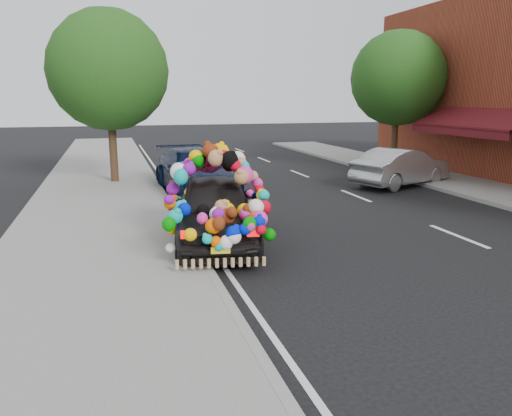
% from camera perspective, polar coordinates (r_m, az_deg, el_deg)
% --- Properties ---
extents(ground, '(100.00, 100.00, 0.00)m').
position_cam_1_polar(ground, '(10.49, 6.37, -4.73)').
color(ground, black).
rests_on(ground, ground).
extents(sidewalk, '(4.00, 60.00, 0.12)m').
position_cam_1_polar(sidewalk, '(9.72, -17.87, -6.30)').
color(sidewalk, gray).
rests_on(sidewalk, ground).
extents(kerb, '(0.15, 60.00, 0.13)m').
position_cam_1_polar(kerb, '(9.84, -6.41, -5.51)').
color(kerb, gray).
rests_on(kerb, ground).
extents(lane_markings, '(6.00, 50.00, 0.01)m').
position_cam_1_polar(lane_markings, '(12.30, 22.08, -2.98)').
color(lane_markings, silver).
rests_on(lane_markings, ground).
extents(tree_near_sidewalk, '(4.20, 4.20, 6.13)m').
position_cam_1_polar(tree_near_sidewalk, '(18.75, -16.52, 14.84)').
color(tree_near_sidewalk, '#332114').
rests_on(tree_near_sidewalk, ground).
extents(tree_far_b, '(4.00, 4.00, 5.90)m').
position_cam_1_polar(tree_far_b, '(22.64, 15.93, 14.05)').
color(tree_far_b, '#332114').
rests_on(tree_far_b, ground).
extents(plush_art_car, '(2.77, 4.70, 2.09)m').
position_cam_1_polar(plush_art_car, '(10.72, -4.66, 1.55)').
color(plush_art_car, black).
rests_on(plush_art_car, ground).
extents(navy_sedan, '(2.44, 5.14, 1.45)m').
position_cam_1_polar(navy_sedan, '(16.53, -6.92, 4.16)').
color(navy_sedan, black).
rests_on(navy_sedan, ground).
extents(silver_hatchback, '(4.32, 2.85, 1.35)m').
position_cam_1_polar(silver_hatchback, '(18.61, 16.28, 4.52)').
color(silver_hatchback, '#9DA0A4').
rests_on(silver_hatchback, ground).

